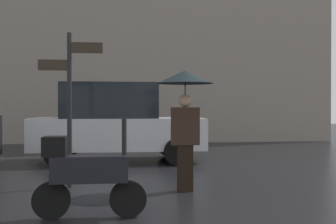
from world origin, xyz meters
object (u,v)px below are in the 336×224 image
at_px(pedestrian_with_umbrella, 185,97).
at_px(parked_car_left, 116,122).
at_px(street_signpost, 70,93).
at_px(parked_scooter, 86,173).

bearing_deg(pedestrian_with_umbrella, parked_car_left, -121.47).
relative_size(pedestrian_with_umbrella, street_signpost, 0.75).
xyz_separation_m(parked_scooter, parked_car_left, (0.27, 5.42, 0.42)).
distance_m(pedestrian_with_umbrella, parked_scooter, 2.32).
height_order(parked_scooter, parked_car_left, parked_car_left).
bearing_deg(street_signpost, pedestrian_with_umbrella, -15.76).
bearing_deg(parked_car_left, parked_scooter, 76.07).
distance_m(parked_scooter, parked_car_left, 5.45).
distance_m(parked_scooter, street_signpost, 2.35).
height_order(pedestrian_with_umbrella, parked_car_left, pedestrian_with_umbrella).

